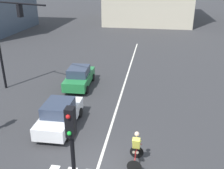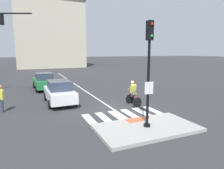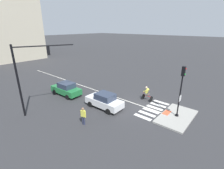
# 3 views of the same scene
# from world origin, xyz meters

# --- Properties ---
(ground_plane) EXTENTS (300.00, 300.00, 0.00)m
(ground_plane) POSITION_xyz_m (0.00, 0.00, 0.00)
(ground_plane) COLOR #333335
(traffic_island) EXTENTS (4.75, 2.65, 0.15)m
(traffic_island) POSITION_xyz_m (0.00, -3.42, 0.07)
(traffic_island) COLOR #A3A099
(traffic_island) RESTS_ON ground
(tactile_pad_front) EXTENTS (1.10, 0.60, 0.01)m
(tactile_pad_front) POSITION_xyz_m (0.00, -2.44, 0.15)
(tactile_pad_front) COLOR #DB5B38
(tactile_pad_front) RESTS_ON traffic_island
(signal_pole) EXTENTS (0.44, 0.38, 4.81)m
(signal_pole) POSITION_xyz_m (0.00, -3.42, 3.04)
(signal_pole) COLOR black
(signal_pole) RESTS_ON traffic_island
(crosswalk_stripe_a) EXTENTS (0.44, 1.80, 0.01)m
(crosswalk_stripe_a) POSITION_xyz_m (-2.08, -0.94, 0.00)
(crosswalk_stripe_a) COLOR silver
(crosswalk_stripe_a) RESTS_ON ground
(crosswalk_stripe_b) EXTENTS (0.44, 1.80, 0.01)m
(crosswalk_stripe_b) POSITION_xyz_m (-1.25, -0.94, 0.00)
(crosswalk_stripe_b) COLOR silver
(crosswalk_stripe_b) RESTS_ON ground
(crosswalk_stripe_c) EXTENTS (0.44, 1.80, 0.01)m
(crosswalk_stripe_c) POSITION_xyz_m (-0.42, -0.94, 0.00)
(crosswalk_stripe_c) COLOR silver
(crosswalk_stripe_c) RESTS_ON ground
(crosswalk_stripe_d) EXTENTS (0.44, 1.80, 0.01)m
(crosswalk_stripe_d) POSITION_xyz_m (0.42, -0.94, 0.00)
(crosswalk_stripe_d) COLOR silver
(crosswalk_stripe_d) RESTS_ON ground
(crosswalk_stripe_e) EXTENTS (0.44, 1.80, 0.01)m
(crosswalk_stripe_e) POSITION_xyz_m (1.25, -0.94, 0.00)
(crosswalk_stripe_e) COLOR silver
(crosswalk_stripe_e) RESTS_ON ground
(crosswalk_stripe_f) EXTENTS (0.44, 1.80, 0.01)m
(crosswalk_stripe_f) POSITION_xyz_m (2.08, -0.94, 0.00)
(crosswalk_stripe_f) COLOR silver
(crosswalk_stripe_f) RESTS_ON ground
(lane_centre_line) EXTENTS (0.14, 28.00, 0.01)m
(lane_centre_line) POSITION_xyz_m (-0.13, 10.00, 0.00)
(lane_centre_line) COLOR silver
(lane_centre_line) RESTS_ON ground
(building_corner_right) EXTENTS (15.60, 20.60, 15.90)m
(building_corner_right) POSITION_xyz_m (0.51, 44.80, 7.97)
(building_corner_right) COLOR beige
(building_corner_right) RESTS_ON ground
(car_white_westbound_near) EXTENTS (1.91, 4.13, 1.64)m
(car_white_westbound_near) POSITION_xyz_m (-3.02, 3.17, 0.81)
(car_white_westbound_near) COLOR white
(car_white_westbound_near) RESTS_ON ground
(car_green_westbound_far) EXTENTS (1.99, 4.17, 1.64)m
(car_green_westbound_far) POSITION_xyz_m (-3.59, 9.16, 0.81)
(car_green_westbound_far) COLOR #237A3D
(car_green_westbound_far) RESTS_ON ground
(cyclist) EXTENTS (0.70, 1.11, 1.68)m
(cyclist) POSITION_xyz_m (1.55, 0.66, 0.87)
(cyclist) COLOR black
(cyclist) RESTS_ON ground
(pedestrian_at_curb_left) EXTENTS (0.30, 0.53, 1.67)m
(pedestrian_at_curb_left) POSITION_xyz_m (-6.55, 2.38, 0.98)
(pedestrian_at_curb_left) COLOR #2D334C
(pedestrian_at_curb_left) RESTS_ON ground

